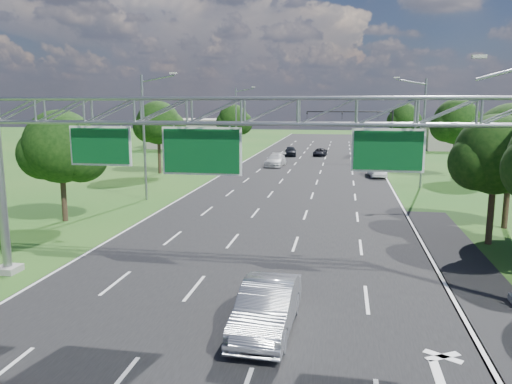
% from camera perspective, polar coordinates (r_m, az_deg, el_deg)
% --- Properties ---
extents(ground, '(220.00, 220.00, 0.00)m').
position_cam_1_polar(ground, '(39.02, 3.43, -1.43)').
color(ground, '#1D5319').
rests_on(ground, ground).
extents(road, '(18.00, 180.00, 0.02)m').
position_cam_1_polar(road, '(39.02, 3.43, -1.43)').
color(road, black).
rests_on(road, ground).
extents(road_flare, '(3.00, 30.00, 0.02)m').
position_cam_1_polar(road_flare, '(24.07, 23.92, -9.72)').
color(road_flare, black).
rests_on(road_flare, ground).
extents(sign_gantry, '(23.50, 1.00, 9.56)m').
position_cam_1_polar(sign_gantry, '(20.39, -1.27, 7.53)').
color(sign_gantry, gray).
rests_on(sign_gantry, ground).
extents(traffic_signal, '(12.21, 0.24, 7.00)m').
position_cam_1_polar(traffic_signal, '(73.10, 12.55, 7.83)').
color(traffic_signal, black).
rests_on(traffic_signal, ground).
extents(streetlight_l_near, '(2.97, 0.22, 10.16)m').
position_cam_1_polar(streetlight_l_near, '(41.12, -12.45, 6.79)').
color(streetlight_l_near, gray).
rests_on(streetlight_l_near, ground).
extents(streetlight_l_far, '(2.97, 0.22, 10.16)m').
position_cam_1_polar(streetlight_l_far, '(74.66, -2.15, 8.42)').
color(streetlight_l_far, gray).
rests_on(streetlight_l_far, ground).
extents(streetlight_r_mid, '(2.97, 0.22, 10.16)m').
position_cam_1_polar(streetlight_r_mid, '(48.55, 18.37, 6.99)').
color(streetlight_r_mid, gray).
rests_on(streetlight_r_mid, ground).
extents(tree_verge_la, '(5.76, 4.80, 7.40)m').
position_cam_1_polar(tree_verge_la, '(35.24, -21.29, 4.47)').
color(tree_verge_la, '#2D2116').
rests_on(tree_verge_la, ground).
extents(tree_verge_lb, '(5.76, 4.80, 8.06)m').
position_cam_1_polar(tree_verge_lb, '(56.79, -11.02, 7.54)').
color(tree_verge_lb, '#2D2116').
rests_on(tree_verge_lb, ground).
extents(tree_verge_lc, '(5.76, 4.80, 7.62)m').
position_cam_1_polar(tree_verge_lc, '(79.95, -2.53, 8.10)').
color(tree_verge_lc, '#2D2116').
rests_on(tree_verge_lc, ground).
extents(tree_verge_rd, '(5.76, 4.80, 8.28)m').
position_cam_1_polar(tree_verge_rd, '(57.29, 21.99, 7.23)').
color(tree_verge_rd, '#2D2116').
rests_on(tree_verge_rd, ground).
extents(tree_verge_re, '(5.76, 4.80, 7.84)m').
position_cam_1_polar(tree_verge_re, '(86.62, 16.58, 8.00)').
color(tree_verge_re, '#2D2116').
rests_on(tree_verge_re, ground).
extents(building_left, '(14.00, 10.00, 5.00)m').
position_cam_1_polar(building_left, '(90.07, -7.10, 6.69)').
color(building_left, '#A79E8C').
rests_on(building_left, ground).
extents(building_right, '(12.00, 9.00, 4.00)m').
position_cam_1_polar(building_right, '(92.30, 22.36, 5.78)').
color(building_right, '#A79E8C').
rests_on(building_right, ground).
extents(silver_sedan, '(1.98, 5.25, 1.71)m').
position_cam_1_polar(silver_sedan, '(17.72, 1.25, -13.00)').
color(silver_sedan, '#9FA2AA').
rests_on(silver_sedan, ground).
extents(car_queue_a, '(2.37, 5.30, 1.51)m').
position_cam_1_polar(car_queue_a, '(62.65, 2.26, 3.67)').
color(car_queue_a, silver).
rests_on(car_queue_a, ground).
extents(car_queue_b, '(2.08, 4.09, 1.11)m').
position_cam_1_polar(car_queue_b, '(75.45, 7.34, 4.54)').
color(car_queue_b, black).
rests_on(car_queue_b, ground).
extents(car_queue_c, '(2.09, 4.29, 1.41)m').
position_cam_1_polar(car_queue_c, '(74.95, 3.96, 4.68)').
color(car_queue_c, black).
rests_on(car_queue_c, ground).
extents(car_queue_d, '(1.99, 4.64, 1.49)m').
position_cam_1_polar(car_queue_d, '(55.23, 13.63, 2.50)').
color(car_queue_d, white).
rests_on(car_queue_d, ground).
extents(box_truck, '(2.98, 8.29, 3.06)m').
position_cam_1_polar(box_truck, '(72.34, 12.88, 4.86)').
color(box_truck, white).
rests_on(box_truck, ground).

